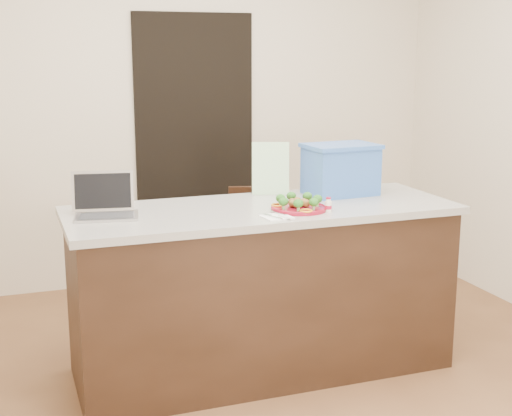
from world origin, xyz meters
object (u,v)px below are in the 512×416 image
object	(u,v)px
napkin	(276,217)
chair	(263,245)
yogurt_bottle	(328,206)
blue_box	(341,169)
island	(262,289)
plate	(299,208)
laptop	(105,204)

from	to	relation	value
napkin	chair	size ratio (longest dim) A/B	0.16
yogurt_bottle	blue_box	size ratio (longest dim) A/B	0.18
island	napkin	size ratio (longest dim) A/B	15.15
chair	yogurt_bottle	bearing A→B (deg)	-74.23
plate	blue_box	xyz separation A→B (m)	(0.39, 0.31, 0.13)
napkin	blue_box	size ratio (longest dim) A/B	0.33
laptop	blue_box	xyz separation A→B (m)	(1.35, 0.09, 0.09)
island	napkin	xyz separation A→B (m)	(-0.02, -0.26, 0.46)
napkin	blue_box	bearing A→B (deg)	36.90
napkin	blue_box	distance (m)	0.71
yogurt_bottle	plate	bearing A→B (deg)	146.77
chair	blue_box	bearing A→B (deg)	-49.94
blue_box	chair	size ratio (longest dim) A/B	0.48
island	plate	size ratio (longest dim) A/B	7.15
plate	yogurt_bottle	bearing A→B (deg)	-33.23
island	plate	bearing A→B (deg)	-44.69
napkin	island	bearing A→B (deg)	85.37
laptop	chair	xyz separation A→B (m)	(1.09, 0.67, -0.49)
napkin	yogurt_bottle	bearing A→B (deg)	5.38
napkin	yogurt_bottle	distance (m)	0.30
plate	laptop	size ratio (longest dim) A/B	0.85
island	chair	distance (m)	0.78
island	napkin	bearing A→B (deg)	-94.63
laptop	island	bearing A→B (deg)	5.58
napkin	laptop	world-z (taller)	laptop
plate	blue_box	size ratio (longest dim) A/B	0.69
yogurt_bottle	laptop	size ratio (longest dim) A/B	0.22
island	laptop	world-z (taller)	laptop
island	yogurt_bottle	bearing A→B (deg)	-39.83
plate	laptop	bearing A→B (deg)	167.56
plate	laptop	world-z (taller)	laptop
plate	chair	size ratio (longest dim) A/B	0.33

